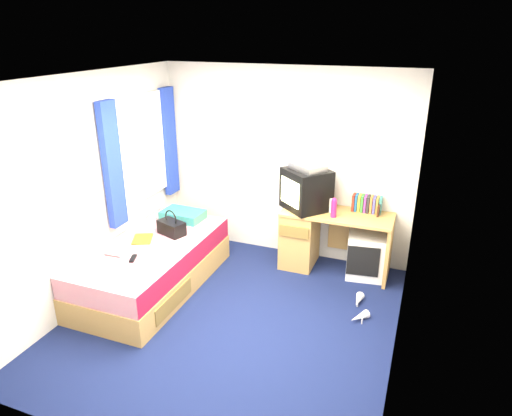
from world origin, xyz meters
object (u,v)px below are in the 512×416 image
at_px(storage_cube, 366,255).
at_px(crt_tv, 306,189).
at_px(magazine, 143,239).
at_px(towel, 163,253).
at_px(handbag, 172,227).
at_px(bed, 153,266).
at_px(colour_swatch_fan, 122,267).
at_px(desk, 314,236).
at_px(remote_control, 133,258).
at_px(picture_frame, 379,210).
at_px(pillow, 183,215).
at_px(pink_water_bottle, 334,209).
at_px(white_heels, 359,308).
at_px(water_bottle, 113,253).
at_px(vcr, 307,166).
at_px(aerosol_can, 330,205).

relative_size(storage_cube, crt_tv, 0.80).
bearing_deg(magazine, towel, -31.76).
bearing_deg(handbag, bed, -83.96).
distance_m(magazine, colour_swatch_fan, 0.66).
height_order(desk, towel, desk).
bearing_deg(storage_cube, magazine, -163.44).
bearing_deg(colour_swatch_fan, remote_control, 90.08).
bearing_deg(picture_frame, remote_control, -139.88).
xyz_separation_m(handbag, towel, (0.21, -0.53, -0.04)).
distance_m(pillow, colour_swatch_fan, 1.33).
distance_m(pink_water_bottle, towel, 1.99).
bearing_deg(pillow, white_heels, -10.47).
distance_m(pillow, handbag, 0.46).
xyz_separation_m(water_bottle, colour_swatch_fan, (0.24, -0.19, -0.03)).
distance_m(pillow, desk, 1.66).
height_order(desk, magazine, desk).
bearing_deg(handbag, towel, -48.47).
bearing_deg(pink_water_bottle, vcr, 158.41).
relative_size(towel, white_heels, 0.55).
height_order(vcr, handbag, vcr).
bearing_deg(aerosol_can, towel, -137.05).
distance_m(towel, remote_control, 0.31).
height_order(magazine, remote_control, remote_control).
height_order(handbag, water_bottle, handbag).
bearing_deg(aerosol_can, white_heels, -56.86).
bearing_deg(water_bottle, towel, 18.14).
xyz_separation_m(bed, storage_cube, (2.22, 1.15, 0.00)).
relative_size(pillow, pink_water_bottle, 2.48).
distance_m(picture_frame, water_bottle, 3.02).
bearing_deg(crt_tv, aerosol_can, 39.51).
height_order(bed, picture_frame, picture_frame).
distance_m(crt_tv, vcr, 0.28).
relative_size(bed, towel, 6.88).
bearing_deg(pink_water_bottle, remote_control, -142.47).
distance_m(pillow, white_heels, 2.42).
bearing_deg(picture_frame, water_bottle, -142.46).
bearing_deg(magazine, pillow, 78.93).
distance_m(bed, picture_frame, 2.69).
xyz_separation_m(vcr, aerosol_can, (0.30, -0.01, -0.44)).
distance_m(picture_frame, magazine, 2.75).
relative_size(vcr, pink_water_bottle, 1.91).
bearing_deg(pillow, magazine, -101.07).
distance_m(storage_cube, water_bottle, 2.90).
relative_size(aerosol_can, white_heels, 0.33).
bearing_deg(remote_control, pink_water_bottle, 16.49).
xyz_separation_m(storage_cube, picture_frame, (0.09, 0.10, 0.55)).
relative_size(colour_swatch_fan, remote_control, 1.38).
xyz_separation_m(pillow, picture_frame, (2.34, 0.49, 0.22)).
height_order(picture_frame, remote_control, picture_frame).
xyz_separation_m(storage_cube, magazine, (-2.38, -1.08, 0.28)).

